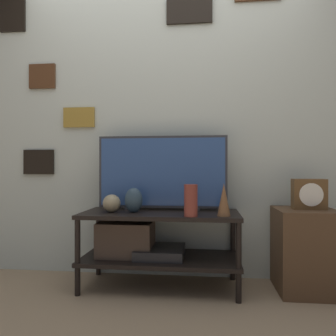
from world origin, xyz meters
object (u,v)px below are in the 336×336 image
object	(u,v)px
mantel_clock	(309,194)
candle_jar	(191,208)
vase_urn_stoneware	(134,200)
vase_slim_bronze	(224,199)
television	(162,172)
vase_tall_ceramic	(191,200)
vase_round_glass	(112,203)

from	to	relation	value
mantel_clock	candle_jar	bearing A→B (deg)	-171.41
vase_urn_stoneware	mantel_clock	world-z (taller)	mantel_clock
vase_slim_bronze	television	bearing A→B (deg)	150.71
vase_slim_bronze	vase_tall_ceramic	size ratio (longest dim) A/B	1.04
mantel_clock	vase_round_glass	bearing A→B (deg)	-176.75
vase_round_glass	vase_urn_stoneware	bearing A→B (deg)	-0.34
television	vase_round_glass	size ratio (longest dim) A/B	7.59
vase_slim_bronze	mantel_clock	distance (m)	0.65
vase_slim_bronze	candle_jar	world-z (taller)	vase_slim_bronze
vase_round_glass	vase_tall_ceramic	world-z (taller)	vase_tall_ceramic
vase_tall_ceramic	mantel_clock	distance (m)	0.88
vase_round_glass	vase_tall_ceramic	bearing A→B (deg)	-13.93
vase_slim_bronze	vase_tall_ceramic	distance (m)	0.23
vase_slim_bronze	candle_jar	size ratio (longest dim) A/B	2.41
vase_tall_ceramic	mantel_clock	bearing A→B (deg)	15.24
vase_slim_bronze	vase_round_glass	world-z (taller)	vase_slim_bronze
vase_urn_stoneware	candle_jar	bearing A→B (deg)	-6.08
vase_urn_stoneware	vase_tall_ceramic	distance (m)	0.46
candle_jar	mantel_clock	distance (m)	0.87
vase_urn_stoneware	mantel_clock	distance (m)	1.29
television	mantel_clock	bearing A→B (deg)	-4.21
vase_tall_ceramic	vase_slim_bronze	bearing A→B (deg)	12.10
vase_round_glass	candle_jar	distance (m)	0.60
vase_tall_ceramic	candle_jar	world-z (taller)	vase_tall_ceramic
television	vase_slim_bronze	world-z (taller)	television
vase_urn_stoneware	vase_tall_ceramic	size ratio (longest dim) A/B	0.84
television	vase_slim_bronze	distance (m)	0.57
candle_jar	mantel_clock	world-z (taller)	mantel_clock
candle_jar	vase_round_glass	bearing A→B (deg)	175.54
television	candle_jar	bearing A→B (deg)	-41.33
vase_round_glass	mantel_clock	bearing A→B (deg)	3.25
television	vase_urn_stoneware	size ratio (longest dim) A/B	5.49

